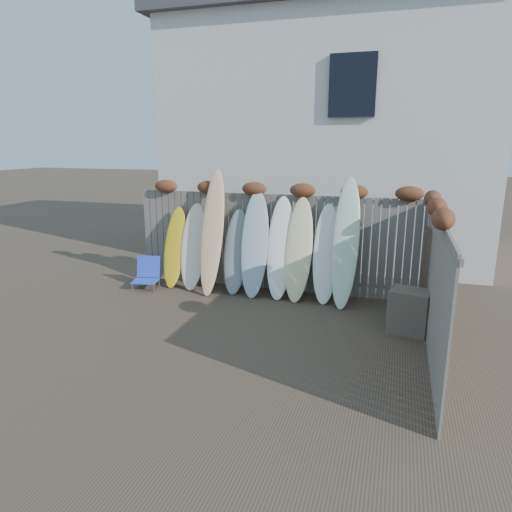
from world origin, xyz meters
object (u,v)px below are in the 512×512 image
(wooden_crate, at_px, (409,311))
(surfboard_0, at_px, (175,247))
(lattice_panel, at_px, (429,279))
(beach_chair, at_px, (147,274))

(wooden_crate, relative_size, surfboard_0, 0.41)
(wooden_crate, distance_m, surfboard_0, 4.95)
(wooden_crate, xyz_separation_m, lattice_panel, (0.29, 0.46, 0.44))
(beach_chair, distance_m, surfboard_0, 0.81)
(surfboard_0, bearing_deg, lattice_panel, -5.38)
(wooden_crate, bearing_deg, surfboard_0, 166.69)
(wooden_crate, relative_size, lattice_panel, 0.45)
(beach_chair, bearing_deg, surfboard_0, 33.58)
(beach_chair, bearing_deg, wooden_crate, -8.57)
(lattice_panel, xyz_separation_m, surfboard_0, (-5.08, 0.67, 0.04))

